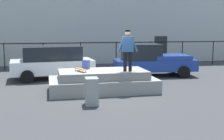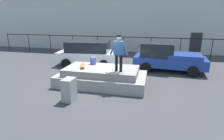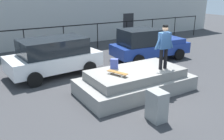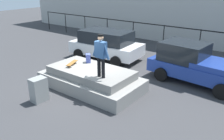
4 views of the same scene
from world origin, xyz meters
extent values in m
plane|color=#38383A|center=(0.00, 0.00, 0.00)|extent=(60.00, 60.00, 0.00)
cube|color=gray|center=(0.15, -0.14, 0.28)|extent=(4.48, 2.32, 0.56)
cube|color=gray|center=(0.15, -0.14, 0.73)|extent=(3.67, 1.90, 0.34)
cylinder|color=black|center=(1.22, -0.60, 1.30)|extent=(0.14, 0.14, 0.80)
cylinder|color=black|center=(1.00, -0.58, 1.30)|extent=(0.14, 0.14, 0.80)
cube|color=#33598C|center=(1.11, -0.59, 2.01)|extent=(0.46, 0.27, 0.62)
cylinder|color=#33598C|center=(1.39, -0.61, 1.99)|extent=(0.33, 0.11, 0.61)
cylinder|color=#33598C|center=(0.84, -0.57, 1.99)|extent=(0.33, 0.11, 0.61)
sphere|color=tan|center=(1.11, -0.59, 2.47)|extent=(0.22, 0.22, 0.22)
cylinder|color=black|center=(1.11, -0.59, 2.57)|extent=(0.22, 0.22, 0.05)
cube|color=brown|center=(-0.81, -0.32, 1.01)|extent=(0.48, 0.84, 0.02)
cylinder|color=silver|center=(-0.81, -0.03, 0.93)|extent=(0.05, 0.06, 0.06)
cylinder|color=silver|center=(-0.99, -0.11, 0.93)|extent=(0.05, 0.06, 0.06)
cylinder|color=silver|center=(-0.62, -0.54, 0.93)|extent=(0.05, 0.06, 0.06)
cylinder|color=silver|center=(-0.80, -0.61, 0.93)|extent=(0.05, 0.06, 0.06)
cube|color=#3F4C99|center=(-0.49, 0.40, 1.10)|extent=(0.34, 0.34, 0.39)
cube|color=white|center=(-1.90, 3.49, 0.66)|extent=(4.37, 2.35, 0.68)
cube|color=black|center=(-1.90, 3.49, 1.36)|extent=(3.09, 2.00, 0.72)
cylinder|color=black|center=(-3.29, 4.39, 0.32)|extent=(0.66, 0.27, 0.64)
cylinder|color=black|center=(-3.12, 2.36, 0.32)|extent=(0.66, 0.27, 0.64)
cylinder|color=black|center=(-0.69, 4.62, 0.32)|extent=(0.66, 0.27, 0.64)
cylinder|color=black|center=(-0.51, 2.58, 0.32)|extent=(0.66, 0.27, 0.64)
cube|color=navy|center=(3.69, 3.23, 0.62)|extent=(4.54, 2.14, 0.61)
cube|color=black|center=(2.92, 3.29, 1.36)|extent=(2.11, 1.81, 0.86)
cube|color=navy|center=(4.56, 3.16, 1.05)|extent=(2.11, 1.86, 0.24)
cylinder|color=black|center=(2.39, 4.26, 0.32)|extent=(0.66, 0.27, 0.64)
cylinder|color=black|center=(2.25, 2.43, 0.32)|extent=(0.66, 0.27, 0.64)
cylinder|color=black|center=(5.12, 4.04, 0.32)|extent=(0.66, 0.27, 0.64)
cylinder|color=black|center=(4.98, 2.21, 0.32)|extent=(0.66, 0.27, 0.64)
cube|color=gray|center=(-0.64, -2.29, 0.48)|extent=(0.46, 0.62, 0.96)
cylinder|color=black|center=(-4.80, 7.24, 0.85)|extent=(0.06, 0.06, 1.71)
cylinder|color=black|center=(-2.40, 7.24, 0.85)|extent=(0.06, 0.06, 1.71)
cylinder|color=black|center=(0.00, 7.24, 0.85)|extent=(0.06, 0.06, 1.71)
cylinder|color=black|center=(2.40, 7.24, 0.85)|extent=(0.06, 0.06, 1.71)
cylinder|color=black|center=(4.80, 7.24, 0.85)|extent=(0.06, 0.06, 1.71)
cylinder|color=black|center=(7.20, 7.24, 0.85)|extent=(0.06, 0.06, 1.71)
cylinder|color=black|center=(9.60, 7.24, 0.85)|extent=(0.06, 0.06, 1.71)
cube|color=black|center=(0.00, 7.24, 1.67)|extent=(24.00, 0.04, 0.06)
cube|color=#B2B2AD|center=(0.00, 13.23, 3.21)|extent=(31.82, 7.87, 6.42)
cube|color=#262628|center=(6.36, 9.29, 1.00)|extent=(1.00, 0.06, 2.00)
camera|label=1|loc=(-2.08, -12.57, 2.74)|focal=48.37mm
camera|label=2|loc=(2.68, -8.71, 3.39)|focal=29.26mm
camera|label=3|loc=(-5.24, -7.26, 3.83)|focal=38.89mm
camera|label=4|loc=(6.57, -7.05, 4.43)|focal=37.39mm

